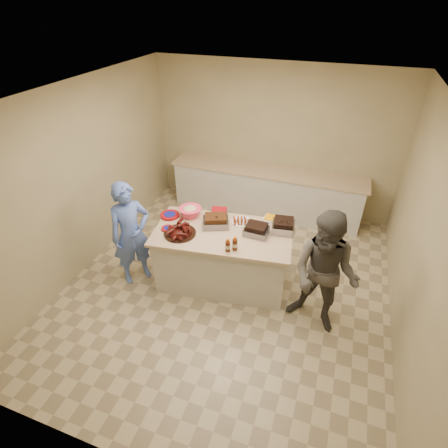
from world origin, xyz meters
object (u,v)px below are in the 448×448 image
(rib_platter, at_px, (180,234))
(bbq_bottle_b, at_px, (228,251))
(roasting_pan, at_px, (283,231))
(guest_blue, at_px, (139,276))
(bbq_bottle_a, at_px, (235,250))
(island, at_px, (223,280))
(mustard_bottle, at_px, (217,228))
(guest_gray, at_px, (314,322))
(coleslaw_bowl, at_px, (191,216))
(plastic_cup, at_px, (187,212))

(rib_platter, relative_size, bbq_bottle_b, 2.35)
(roasting_pan, xyz_separation_m, guest_blue, (-2.01, -0.65, -0.89))
(bbq_bottle_a, height_order, bbq_bottle_b, bbq_bottle_a)
(island, bearing_deg, roasting_pan, 13.68)
(mustard_bottle, bearing_deg, guest_gray, -15.37)
(bbq_bottle_b, bearing_deg, roasting_pan, 49.76)
(guest_gray, bearing_deg, island, -178.25)
(coleslaw_bowl, relative_size, guest_blue, 0.21)
(mustard_bottle, relative_size, guest_blue, 0.08)
(guest_blue, distance_m, guest_gray, 2.65)
(roasting_pan, relative_size, coleslaw_bowl, 0.90)
(bbq_bottle_b, bearing_deg, rib_platter, 169.54)
(plastic_cup, bearing_deg, roasting_pan, -0.20)
(roasting_pan, xyz_separation_m, guest_gray, (0.64, -0.65, -0.89))
(bbq_bottle_a, xyz_separation_m, plastic_cup, (-0.95, 0.62, 0.00))
(bbq_bottle_a, bearing_deg, island, 131.22)
(rib_platter, xyz_separation_m, plastic_cup, (-0.14, 0.54, 0.00))
(rib_platter, distance_m, mustard_bottle, 0.52)
(guest_blue, bearing_deg, roasting_pan, -33.27)
(bbq_bottle_a, bearing_deg, roasting_pan, 51.28)
(bbq_bottle_b, xyz_separation_m, guest_blue, (-1.44, 0.02, -0.89))
(roasting_pan, relative_size, bbq_bottle_a, 1.52)
(bbq_bottle_b, bearing_deg, guest_blue, 179.25)
(island, relative_size, bbq_bottle_b, 10.11)
(coleslaw_bowl, bearing_deg, guest_blue, -138.91)
(island, height_order, bbq_bottle_a, bbq_bottle_a)
(bbq_bottle_a, bearing_deg, guest_gray, -1.82)
(rib_platter, xyz_separation_m, coleslaw_bowl, (-0.05, 0.46, 0.00))
(bbq_bottle_a, xyz_separation_m, mustard_bottle, (-0.38, 0.38, 0.00))
(rib_platter, height_order, roasting_pan, rib_platter)
(rib_platter, height_order, guest_blue, rib_platter)
(guest_blue, bearing_deg, guest_gray, -51.26)
(rib_platter, bearing_deg, bbq_bottle_a, -5.54)
(plastic_cup, relative_size, guest_gray, 0.05)
(island, height_order, plastic_cup, plastic_cup)
(roasting_pan, distance_m, coleslaw_bowl, 1.35)
(roasting_pan, xyz_separation_m, plastic_cup, (-1.44, 0.00, 0.00))
(island, bearing_deg, coleslaw_bowl, 151.28)
(bbq_bottle_a, distance_m, plastic_cup, 1.13)
(island, distance_m, roasting_pan, 1.22)
(island, relative_size, guest_blue, 1.19)
(roasting_pan, bearing_deg, guest_gray, -53.65)
(roasting_pan, bearing_deg, coleslaw_bowl, 175.22)
(mustard_bottle, bearing_deg, guest_blue, -159.72)
(island, height_order, bbq_bottle_b, bbq_bottle_b)
(mustard_bottle, relative_size, guest_gray, 0.07)
(roasting_pan, xyz_separation_m, bbq_bottle_a, (-0.49, -0.62, 0.00))
(rib_platter, relative_size, coleslaw_bowl, 1.32)
(coleslaw_bowl, height_order, bbq_bottle_a, coleslaw_bowl)
(plastic_cup, distance_m, guest_gray, 2.36)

